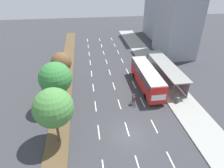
{
  "coord_description": "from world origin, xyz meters",
  "views": [
    {
      "loc": [
        -4.45,
        -16.43,
        16.78
      ],
      "look_at": [
        -0.52,
        10.23,
        1.2
      ],
      "focal_mm": 31.06,
      "sensor_mm": 36.0,
      "label": 1
    }
  ],
  "objects": [
    {
      "name": "cyclist",
      "position": [
        2.03,
        6.0,
        0.79
      ],
      "size": [
        0.46,
        1.82,
        1.71
      ],
      "color": "black",
      "rests_on": "ground"
    },
    {
      "name": "lane_divider_right",
      "position": [
        3.5,
        16.83,
        0.0
      ],
      "size": [
        0.14,
        44.66,
        0.01
      ],
      "color": "white",
      "rests_on": "ground"
    },
    {
      "name": "building_near_right",
      "position": [
        16.0,
        24.5,
        6.93
      ],
      "size": [
        6.76,
        9.82,
        13.86
      ],
      "primitive_type": "cube",
      "color": "#8E939E",
      "rests_on": "ground"
    },
    {
      "name": "lane_divider_center",
      "position": [
        0.0,
        16.83,
        0.0
      ],
      "size": [
        0.14,
        44.66,
        0.01
      ],
      "color": "white",
      "rests_on": "ground"
    },
    {
      "name": "median_tree_second",
      "position": [
        -8.54,
        6.77,
        4.74
      ],
      "size": [
        4.35,
        4.35,
        6.81
      ],
      "color": "brown",
      "rests_on": "median_strip"
    },
    {
      "name": "sidewalk_right",
      "position": [
        9.25,
        20.0,
        0.07
      ],
      "size": [
        4.5,
        52.0,
        0.15
      ],
      "primitive_type": "cube",
      "color": "#9E9E99",
      "rests_on": "ground"
    },
    {
      "name": "ground_plane",
      "position": [
        0.0,
        0.0,
        0.0
      ],
      "size": [
        140.0,
        140.0,
        0.0
      ],
      "primitive_type": "plane",
      "color": "#38383D"
    },
    {
      "name": "building_mid_right",
      "position": [
        19.08,
        38.51,
        9.76
      ],
      "size": [
        8.96,
        12.17,
        19.51
      ],
      "primitive_type": "cube",
      "color": "#8E939E",
      "rests_on": "ground"
    },
    {
      "name": "bus_shelter",
      "position": [
        9.53,
        12.57,
        1.86
      ],
      "size": [
        2.9,
        13.58,
        2.86
      ],
      "color": "gray",
      "rests_on": "sidewalk_right"
    },
    {
      "name": "median_strip",
      "position": [
        -8.3,
        20.0,
        0.06
      ],
      "size": [
        2.6,
        52.0,
        0.12
      ],
      "primitive_type": "cube",
      "color": "brown",
      "rests_on": "ground"
    },
    {
      "name": "median_tree_third",
      "position": [
        -8.36,
        13.24,
        4.18
      ],
      "size": [
        3.31,
        3.31,
        5.73
      ],
      "color": "brown",
      "rests_on": "median_strip"
    },
    {
      "name": "lane_divider_left",
      "position": [
        -3.5,
        16.83,
        0.0
      ],
      "size": [
        0.14,
        44.66,
        0.01
      ],
      "color": "white",
      "rests_on": "ground"
    },
    {
      "name": "bus",
      "position": [
        5.25,
        10.38,
        2.07
      ],
      "size": [
        2.54,
        11.29,
        3.37
      ],
      "color": "red",
      "rests_on": "ground"
    },
    {
      "name": "trash_bin",
      "position": [
        8.45,
        5.27,
        0.57
      ],
      "size": [
        0.52,
        0.52,
        0.85
      ],
      "primitive_type": "cylinder",
      "color": "#4C4C51",
      "rests_on": "sidewalk_right"
    },
    {
      "name": "median_tree_nearest",
      "position": [
        -8.09,
        0.3,
        4.69
      ],
      "size": [
        4.24,
        4.24,
        6.69
      ],
      "color": "brown",
      "rests_on": "median_strip"
    }
  ]
}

